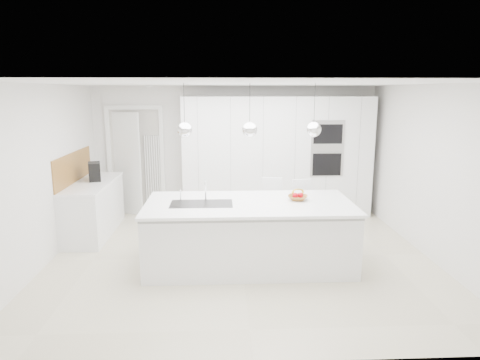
{
  "coord_description": "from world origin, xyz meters",
  "views": [
    {
      "loc": [
        -0.28,
        -5.92,
        2.4
      ],
      "look_at": [
        0.0,
        0.3,
        1.1
      ],
      "focal_mm": 32.0,
      "sensor_mm": 36.0,
      "label": 1
    }
  ],
  "objects_px": {
    "island_base": "(249,236)",
    "fruit_bowl": "(298,198)",
    "bar_stool_right": "(303,212)",
    "espresso_machine": "(95,172)",
    "bar_stool_left": "(273,210)"
  },
  "relations": [
    {
      "from": "island_base",
      "to": "fruit_bowl",
      "type": "bearing_deg",
      "value": 11.82
    },
    {
      "from": "fruit_bowl",
      "to": "bar_stool_right",
      "type": "relative_size",
      "value": 0.27
    },
    {
      "from": "fruit_bowl",
      "to": "espresso_machine",
      "type": "relative_size",
      "value": 0.87
    },
    {
      "from": "fruit_bowl",
      "to": "bar_stool_left",
      "type": "bearing_deg",
      "value": 105.52
    },
    {
      "from": "island_base",
      "to": "bar_stool_right",
      "type": "xyz_separation_m",
      "value": [
        0.91,
        0.88,
        0.07
      ]
    },
    {
      "from": "bar_stool_right",
      "to": "fruit_bowl",
      "type": "bearing_deg",
      "value": -114.49
    },
    {
      "from": "bar_stool_left",
      "to": "espresso_machine",
      "type": "bearing_deg",
      "value": -178.7
    },
    {
      "from": "island_base",
      "to": "bar_stool_left",
      "type": "distance_m",
      "value": 1.11
    },
    {
      "from": "fruit_bowl",
      "to": "bar_stool_left",
      "type": "xyz_separation_m",
      "value": [
        -0.24,
        0.86,
        -0.43
      ]
    },
    {
      "from": "espresso_machine",
      "to": "bar_stool_left",
      "type": "distance_m",
      "value": 3.09
    },
    {
      "from": "island_base",
      "to": "bar_stool_left",
      "type": "bearing_deg",
      "value": 65.95
    },
    {
      "from": "island_base",
      "to": "bar_stool_left",
      "type": "height_order",
      "value": "bar_stool_left"
    },
    {
      "from": "island_base",
      "to": "espresso_machine",
      "type": "relative_size",
      "value": 8.87
    },
    {
      "from": "island_base",
      "to": "fruit_bowl",
      "type": "height_order",
      "value": "fruit_bowl"
    },
    {
      "from": "fruit_bowl",
      "to": "espresso_machine",
      "type": "distance_m",
      "value": 3.54
    }
  ]
}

